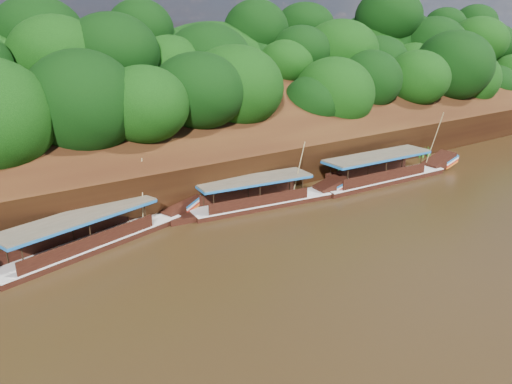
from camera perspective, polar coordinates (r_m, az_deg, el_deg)
ground at (r=32.55m, az=11.97°, el=-4.54°), size 160.00×160.00×0.00m
riverbank at (r=49.26m, az=-7.83°, el=5.86°), size 120.00×30.06×19.40m
boat_0 at (r=43.74m, az=15.03°, el=1.98°), size 15.26×3.37×6.07m
boat_1 at (r=36.50m, az=1.64°, el=-0.73°), size 12.97×3.66×5.08m
boat_2 at (r=31.51m, az=-16.93°, el=-4.75°), size 14.24×5.42×5.00m
reeds at (r=37.21m, az=-1.63°, el=0.27°), size 48.70×2.33×2.05m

